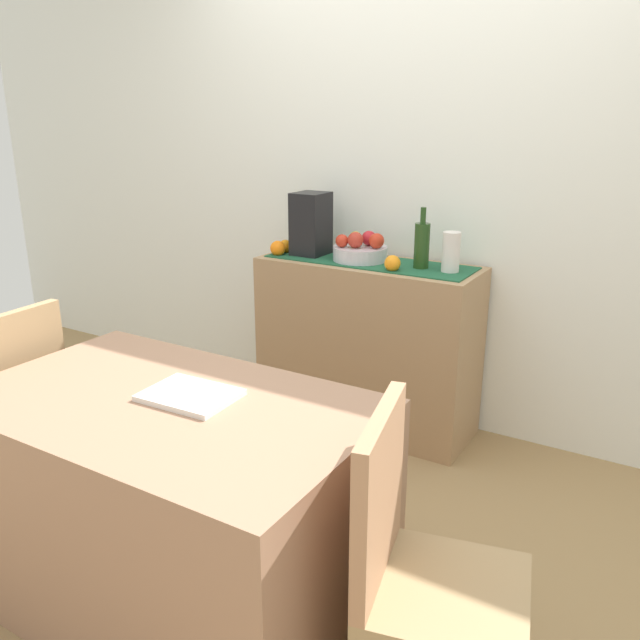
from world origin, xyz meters
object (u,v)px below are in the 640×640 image
sideboard_console (367,345)px  dining_table (173,504)px  wine_bottle (422,245)px  coffee_maker (311,224)px  fruit_bowl (360,253)px  chair_near_window (5,459)px  open_book (190,395)px  ceramic_vase (451,253)px

sideboard_console → dining_table: size_ratio=0.86×
wine_bottle → coffee_maker: (-0.61, 0.00, 0.05)m
sideboard_console → fruit_bowl: 0.48m
coffee_maker → chair_near_window: (-0.51, -1.50, -0.77)m
chair_near_window → coffee_maker: bearing=71.3°
wine_bottle → coffee_maker: bearing=180.0°
sideboard_console → dining_table: sideboard_console is taller
sideboard_console → open_book: sideboard_console is taller
sideboard_console → ceramic_vase: bearing=0.0°
coffee_maker → dining_table: 1.69m
fruit_bowl → wine_bottle: wine_bottle is taller
open_book → chair_near_window: size_ratio=0.31×
open_book → chair_near_window: (-0.96, -0.05, -0.48)m
ceramic_vase → dining_table: ceramic_vase is taller
fruit_bowl → chair_near_window: fruit_bowl is taller
wine_bottle → coffee_maker: coffee_maker is taller
wine_bottle → chair_near_window: (-1.12, -1.50, -0.72)m
fruit_bowl → chair_near_window: 1.82m
sideboard_console → chair_near_window: 1.73m
ceramic_vase → chair_near_window: 2.09m
coffee_maker → ceramic_vase: size_ratio=1.70×
coffee_maker → fruit_bowl: bearing=0.0°
chair_near_window → ceramic_vase: bearing=49.9°
sideboard_console → chair_near_window: chair_near_window is taller
sideboard_console → fruit_bowl: (-0.05, 0.00, 0.48)m
coffee_maker → open_book: size_ratio=1.16×
sideboard_console → ceramic_vase: ceramic_vase is taller
wine_bottle → chair_near_window: 2.01m
wine_bottle → ceramic_vase: size_ratio=1.54×
coffee_maker → dining_table: bearing=-75.1°
coffee_maker → chair_near_window: bearing=-108.7°
ceramic_vase → open_book: bearing=-101.7°
wine_bottle → dining_table: 1.64m
open_book → coffee_maker: bearing=105.1°
ceramic_vase → open_book: ceramic_vase is taller
sideboard_console → open_book: size_ratio=3.98×
dining_table → open_book: open_book is taller
dining_table → ceramic_vase: bearing=76.7°
fruit_bowl → chair_near_window: bearing=-117.9°
fruit_bowl → dining_table: bearing=-85.7°
dining_table → chair_near_window: size_ratio=1.43×
open_book → wine_bottle: bearing=81.4°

